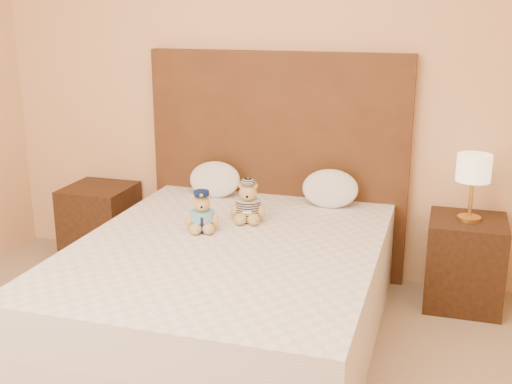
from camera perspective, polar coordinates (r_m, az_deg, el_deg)
bed at (r=3.57m, az=-2.51°, el=-8.74°), size 1.60×2.00×0.55m
headboard at (r=4.32m, az=1.85°, el=2.45°), size 1.75×0.08×1.50m
nightstand_left at (r=4.74m, az=-13.65°, el=-2.73°), size 0.45×0.45×0.55m
nightstand_right at (r=4.13m, az=18.06°, el=-5.96°), size 0.45×0.45×0.55m
lamp at (r=3.96m, az=18.78°, el=1.76°), size 0.20×0.20×0.40m
teddy_police at (r=3.63m, az=-4.84°, el=-1.69°), size 0.25×0.25×0.23m
teddy_prisoner at (r=3.77m, az=-0.71°, el=-0.85°), size 0.26×0.25×0.24m
pillow_left at (r=4.29m, az=-3.69°, el=1.27°), size 0.35×0.23×0.25m
pillow_right at (r=4.09m, az=6.61°, el=0.46°), size 0.36×0.23×0.25m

